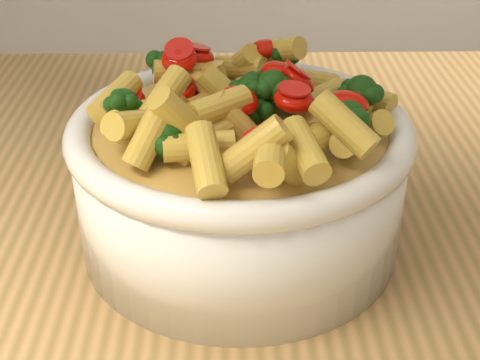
{
  "coord_description": "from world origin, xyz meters",
  "views": [
    {
      "loc": [
        0.01,
        -0.41,
        1.19
      ],
      "look_at": [
        0.02,
        0.0,
        0.95
      ],
      "focal_mm": 50.0,
      "sensor_mm": 36.0,
      "label": 1
    }
  ],
  "objects": [
    {
      "name": "pasta_salad",
      "position": [
        0.02,
        0.0,
        1.01
      ],
      "size": [
        0.19,
        0.19,
        0.04
      ],
      "color": "gold",
      "rests_on": "serving_bowl"
    },
    {
      "name": "table",
      "position": [
        0.0,
        0.0,
        0.8
      ],
      "size": [
        1.2,
        0.8,
        0.9
      ],
      "color": "tan",
      "rests_on": "ground"
    },
    {
      "name": "serving_bowl",
      "position": [
        0.02,
        0.0,
        0.95
      ],
      "size": [
        0.24,
        0.24,
        0.1
      ],
      "color": "white",
      "rests_on": "table"
    }
  ]
}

